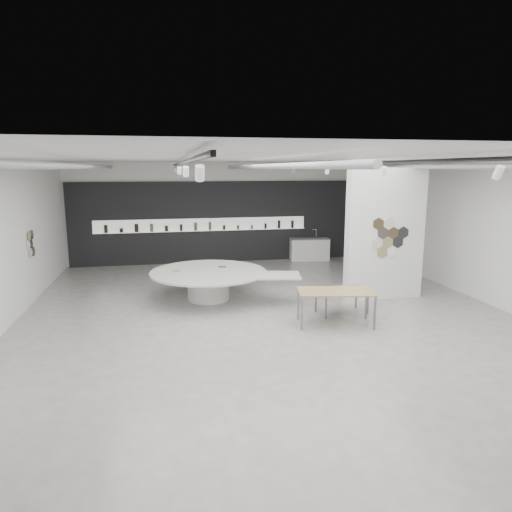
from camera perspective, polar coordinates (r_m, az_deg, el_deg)
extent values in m
cube|color=#A09B96|center=(11.31, 1.58, -7.57)|extent=(12.00, 14.00, 0.01)
cube|color=silver|center=(10.73, 1.69, 12.11)|extent=(12.00, 14.00, 0.01)
cube|color=white|center=(17.71, -3.52, 5.43)|extent=(12.00, 0.01, 3.80)
cube|color=white|center=(4.54, 22.46, -11.61)|extent=(12.00, 0.01, 3.80)
cube|color=white|center=(13.54, 27.26, 2.57)|extent=(0.01, 14.00, 3.80)
cylinder|color=#939396|center=(11.09, -20.98, 10.42)|extent=(0.12, 12.00, 0.12)
cylinder|color=#939396|center=(11.22, 1.09, 11.12)|extent=(0.12, 12.00, 0.12)
cylinder|color=#939396|center=(12.80, 20.09, 10.44)|extent=(0.12, 12.00, 0.12)
cube|color=black|center=(10.46, -9.27, 11.44)|extent=(0.05, 13.00, 0.06)
cylinder|color=white|center=(5.47, -7.04, 10.25)|extent=(0.11, 0.18, 0.21)
cylinder|color=white|center=(8.76, -8.77, 10.41)|extent=(0.11, 0.18, 0.21)
cylinder|color=white|center=(12.06, -9.56, 10.48)|extent=(0.11, 0.18, 0.21)
cylinder|color=white|center=(15.36, -10.00, 10.52)|extent=(0.11, 0.18, 0.21)
cube|color=black|center=(11.35, 11.76, 11.30)|extent=(0.05, 13.00, 0.06)
cylinder|color=white|center=(7.03, 28.04, 9.20)|extent=(0.11, 0.18, 0.21)
cylinder|color=white|center=(9.81, 15.66, 10.17)|extent=(0.11, 0.18, 0.21)
cylinder|color=white|center=(12.84, 8.89, 10.51)|extent=(0.11, 0.18, 0.21)
cylinder|color=white|center=(15.98, 4.74, 10.65)|extent=(0.11, 0.18, 0.21)
cylinder|color=beige|center=(13.61, -26.34, 0.34)|extent=(0.03, 0.28, 0.28)
cylinder|color=#463923|center=(13.86, -26.07, 0.53)|extent=(0.03, 0.28, 0.28)
cylinder|color=black|center=(13.70, -26.28, 1.38)|extent=(0.03, 0.28, 0.28)
cylinder|color=white|center=(13.45, -26.56, 1.20)|extent=(0.03, 0.28, 0.28)
cylinder|color=#8C8255|center=(13.54, -26.50, 2.25)|extent=(0.03, 0.28, 0.28)
cylinder|color=black|center=(13.79, -26.23, 2.41)|extent=(0.03, 0.28, 0.28)
cube|color=black|center=(17.68, -3.47, 4.29)|extent=(11.80, 0.10, 3.10)
cube|color=white|center=(17.51, -6.69, 3.94)|extent=(8.00, 0.06, 0.46)
cube|color=white|center=(17.48, -6.65, 3.18)|extent=(8.00, 0.18, 0.02)
cylinder|color=black|center=(17.52, -18.26, 3.24)|extent=(0.13, 0.13, 0.29)
cylinder|color=black|center=(17.48, -16.47, 3.10)|extent=(0.13, 0.13, 0.15)
cylinder|color=black|center=(17.43, -14.71, 3.41)|extent=(0.14, 0.14, 0.30)
cylinder|color=brown|center=(17.40, -12.92, 3.47)|extent=(0.12, 0.12, 0.29)
cylinder|color=black|center=(17.40, -11.13, 3.40)|extent=(0.12, 0.12, 0.21)
cylinder|color=black|center=(17.41, -9.34, 3.53)|extent=(0.10, 0.10, 0.25)
cylinder|color=brown|center=(17.44, -7.56, 3.68)|extent=(0.12, 0.12, 0.30)
cylinder|color=brown|center=(17.48, -5.78, 3.76)|extent=(0.10, 0.10, 0.31)
cylinder|color=black|center=(17.55, -4.01, 3.58)|extent=(0.09, 0.09, 0.17)
cylinder|color=brown|center=(17.63, -2.25, 3.61)|extent=(0.10, 0.10, 0.16)
cylinder|color=brown|center=(17.72, -0.52, 3.65)|extent=(0.09, 0.09, 0.15)
cylinder|color=black|center=(17.83, 1.20, 3.78)|extent=(0.09, 0.09, 0.21)
cylinder|color=black|center=(17.95, 2.90, 3.98)|extent=(0.11, 0.11, 0.31)
cylinder|color=black|center=(18.09, 4.57, 3.99)|extent=(0.11, 0.11, 0.29)
cube|color=white|center=(13.02, 15.80, 2.64)|extent=(2.20, 0.35, 3.60)
cylinder|color=#8C8255|center=(12.88, 16.14, 1.64)|extent=(0.34, 0.03, 0.34)
cylinder|color=black|center=(13.02, 17.30, 1.67)|extent=(0.34, 0.03, 0.34)
cylinder|color=beige|center=(12.75, 14.95, 1.60)|extent=(0.34, 0.03, 0.34)
cylinder|color=#463923|center=(12.91, 16.78, 2.78)|extent=(0.34, 0.03, 0.34)
cylinder|color=black|center=(12.78, 15.61, 2.76)|extent=(0.34, 0.03, 0.34)
cylinder|color=white|center=(12.99, 16.66, 0.53)|extent=(0.34, 0.03, 0.34)
cylinder|color=#8C8255|center=(12.85, 15.49, 0.48)|extent=(0.34, 0.03, 0.34)
cylinder|color=black|center=(13.06, 17.94, 2.80)|extent=(0.34, 0.03, 0.34)
cylinder|color=beige|center=(12.81, 16.26, 3.92)|extent=(0.34, 0.03, 0.34)
cylinder|color=#463923|center=(12.68, 15.06, 3.91)|extent=(0.34, 0.03, 0.34)
cylinder|color=white|center=(12.69, -5.96, -3.77)|extent=(1.34, 1.34, 0.75)
cylinder|color=silver|center=(12.60, -6.00, -2.00)|extent=(3.72, 3.72, 0.05)
cube|color=silver|center=(12.13, 2.17, -2.44)|extent=(1.56, 1.13, 0.05)
cube|color=#8C8255|center=(12.70, -9.98, -1.85)|extent=(0.25, 0.20, 0.01)
cube|color=#463923|center=(13.08, -4.25, -1.34)|extent=(0.25, 0.20, 0.01)
cube|color=#A28454|center=(10.68, 9.94, -4.39)|extent=(1.85, 1.16, 0.03)
cube|color=slate|center=(10.31, 5.76, -7.18)|extent=(0.05, 0.05, 0.77)
cube|color=slate|center=(11.04, 5.31, -5.94)|extent=(0.05, 0.05, 0.77)
cube|color=slate|center=(10.62, 14.63, -6.95)|extent=(0.05, 0.05, 0.77)
cube|color=slate|center=(11.33, 13.60, -5.77)|extent=(0.05, 0.05, 0.77)
cube|color=gray|center=(11.58, 10.73, -4.07)|extent=(1.31, 0.78, 0.03)
cube|color=slate|center=(11.16, 8.76, -6.28)|extent=(0.04, 0.04, 0.61)
cube|color=slate|center=(11.63, 7.49, -5.54)|extent=(0.04, 0.04, 0.61)
cube|color=slate|center=(11.74, 13.83, -5.61)|extent=(0.04, 0.04, 0.61)
cube|color=slate|center=(12.18, 12.42, -4.95)|extent=(0.04, 0.04, 0.61)
cube|color=white|center=(18.13, 6.70, 0.79)|extent=(1.56, 0.73, 0.84)
cube|color=gray|center=(18.06, 6.73, 2.16)|extent=(1.60, 0.77, 0.03)
cylinder|color=silver|center=(18.23, 7.52, 2.80)|extent=(0.02, 0.02, 0.34)
cylinder|color=silver|center=(18.19, 7.30, 3.30)|extent=(0.15, 0.04, 0.02)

